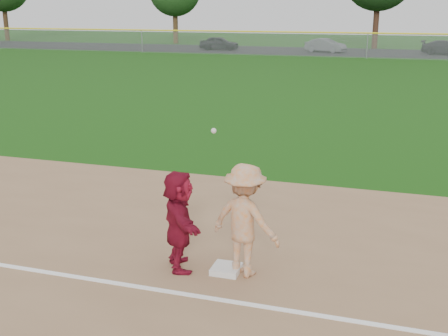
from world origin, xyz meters
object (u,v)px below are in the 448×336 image
(car_left, at_px, (219,43))
(first_base, at_px, (226,269))
(base_runner, at_px, (179,220))
(car_right, at_px, (446,48))
(car_mid, at_px, (326,45))

(car_left, bearing_deg, first_base, -167.12)
(base_runner, distance_m, car_right, 45.93)
(first_base, distance_m, car_mid, 45.26)
(first_base, relative_size, car_left, 0.12)
(base_runner, relative_size, car_mid, 0.44)
(base_runner, bearing_deg, first_base, -113.48)
(car_left, height_order, car_mid, car_left)
(first_base, bearing_deg, car_right, 82.60)
(first_base, xyz_separation_m, base_runner, (-0.76, -0.07, 0.76))
(first_base, bearing_deg, car_mid, 95.70)
(first_base, relative_size, car_mid, 0.12)
(base_runner, height_order, car_left, base_runner)
(first_base, bearing_deg, car_left, 108.11)
(car_right, bearing_deg, base_runner, 179.67)
(base_runner, bearing_deg, car_mid, -24.25)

